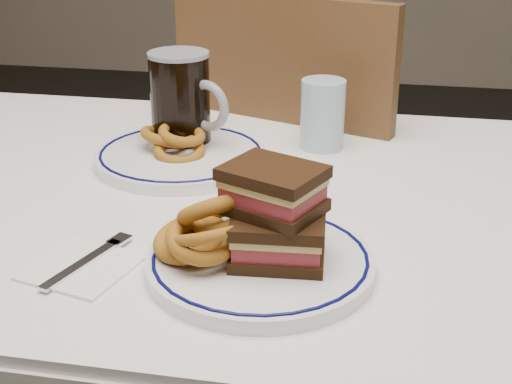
% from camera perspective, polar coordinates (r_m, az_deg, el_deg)
% --- Properties ---
extents(dining_table, '(1.27, 0.87, 0.75)m').
position_cam_1_polar(dining_table, '(1.11, -3.14, -4.83)').
color(dining_table, white).
rests_on(dining_table, floor).
extents(chair_far, '(0.58, 0.58, 0.98)m').
position_cam_1_polar(chair_far, '(1.56, 4.02, -0.43)').
color(chair_far, '#442F16').
rests_on(chair_far, floor).
extents(main_plate, '(0.27, 0.27, 0.02)m').
position_cam_1_polar(main_plate, '(0.84, 0.34, -5.61)').
color(main_plate, white).
rests_on(main_plate, dining_table).
extents(reuben_sandwich, '(0.13, 0.12, 0.11)m').
position_cam_1_polar(reuben_sandwich, '(0.82, 1.57, -1.79)').
color(reuben_sandwich, black).
rests_on(reuben_sandwich, main_plate).
extents(onion_rings_main, '(0.12, 0.12, 0.11)m').
position_cam_1_polar(onion_rings_main, '(0.83, -4.18, -3.14)').
color(onion_rings_main, brown).
rests_on(onion_rings_main, main_plate).
extents(ketchup_ramekin, '(0.06, 0.06, 0.03)m').
position_cam_1_polar(ketchup_ramekin, '(0.92, -1.09, -1.17)').
color(ketchup_ramekin, silver).
rests_on(ketchup_ramekin, main_plate).
extents(beer_mug, '(0.14, 0.10, 0.17)m').
position_cam_1_polar(beer_mug, '(1.20, -5.94, 7.20)').
color(beer_mug, black).
rests_on(beer_mug, dining_table).
extents(water_glass, '(0.08, 0.08, 0.12)m').
position_cam_1_polar(water_glass, '(1.22, 5.35, 6.20)').
color(water_glass, '#A7C8D8').
rests_on(water_glass, dining_table).
extents(far_plate, '(0.28, 0.28, 0.02)m').
position_cam_1_polar(far_plate, '(1.17, -6.02, 2.88)').
color(far_plate, white).
rests_on(far_plate, dining_table).
extents(onion_rings_far, '(0.12, 0.11, 0.06)m').
position_cam_1_polar(onion_rings_far, '(1.16, -6.50, 4.11)').
color(onion_rings_far, brown).
rests_on(onion_rings_far, far_plate).
extents(napkin_fork, '(0.14, 0.15, 0.01)m').
position_cam_1_polar(napkin_fork, '(0.88, -13.63, -5.73)').
color(napkin_fork, white).
rests_on(napkin_fork, dining_table).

